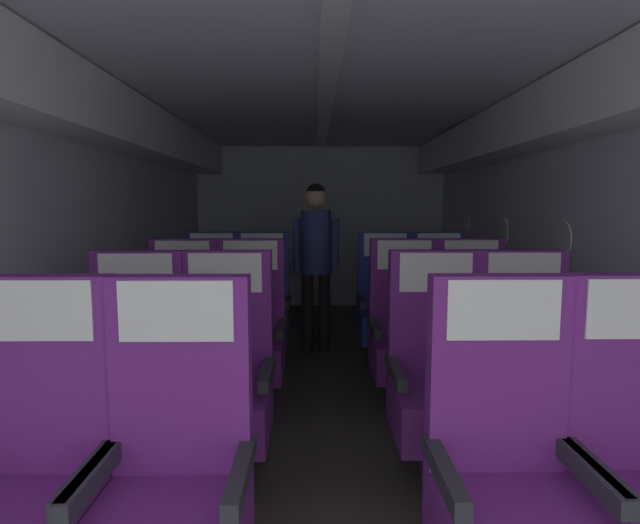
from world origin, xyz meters
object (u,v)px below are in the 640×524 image
object	(u,v)px
seat_a_left_aisle	(173,489)
seat_d_right_window	(386,309)
seat_a_left_window	(30,488)
seat_d_left_window	(211,309)
seat_a_right_window	(508,486)
seat_b_left_window	(134,386)
seat_c_right_aisle	(473,336)
seat_c_left_window	(181,337)
seat_b_left_aisle	(224,385)
flight_attendant	(316,249)
seat_d_left_aisle	(262,309)
seat_b_right_window	(438,383)
seat_d_right_aisle	(440,309)
seat_b_right_aisle	(527,383)
seat_c_left_aisle	(250,337)
seat_c_right_window	(405,336)

from	to	relation	value
seat_a_left_aisle	seat_d_right_window	xyz separation A→B (m)	(1.07, 2.77, 0.00)
seat_a_left_aisle	seat_a_left_window	bearing A→B (deg)	178.31
seat_d_right_window	seat_d_left_window	bearing A→B (deg)	179.16
seat_a_right_window	seat_b_left_window	size ratio (longest dim) A/B	1.00
seat_c_right_aisle	seat_d_left_window	xyz separation A→B (m)	(-1.99, 0.93, 0.00)
seat_b_left_window	seat_c_left_window	xyz separation A→B (m)	(-0.00, 0.93, 0.00)
seat_d_left_window	seat_b_left_aisle	bearing A→B (deg)	-76.52
flight_attendant	seat_d_left_aisle	bearing A→B (deg)	52.07
seat_b_left_aisle	seat_c_left_window	world-z (taller)	same
seat_a_right_window	seat_b_right_window	bearing A→B (deg)	89.81
seat_b_left_aisle	seat_d_right_window	world-z (taller)	same
seat_a_left_window	seat_c_left_window	xyz separation A→B (m)	(0.00, 1.84, 0.00)
seat_d_right_window	seat_b_left_aisle	bearing A→B (deg)	-120.28
seat_a_left_aisle	seat_b_left_aisle	bearing A→B (deg)	90.34
seat_a_left_aisle	seat_b_right_window	xyz separation A→B (m)	(1.07, 0.94, 0.00)
seat_c_left_window	seat_d_right_aisle	distance (m)	2.19
seat_b_left_window	seat_b_right_aisle	xyz separation A→B (m)	(1.98, 0.02, 0.00)
seat_a_left_aisle	seat_b_right_aisle	size ratio (longest dim) A/B	1.00
seat_c_left_aisle	seat_d_right_aisle	size ratio (longest dim) A/B	1.00
seat_b_left_window	seat_c_right_aisle	world-z (taller)	same
seat_a_left_window	seat_d_left_aisle	size ratio (longest dim) A/B	1.00
seat_a_left_aisle	seat_b_right_window	bearing A→B (deg)	41.40
seat_c_left_aisle	seat_d_left_window	xyz separation A→B (m)	(-0.46, 0.94, 0.00)
seat_a_left_window	seat_b_right_window	bearing A→B (deg)	31.29
seat_a_left_aisle	seat_d_right_window	distance (m)	2.97
seat_b_right_aisle	seat_d_right_window	size ratio (longest dim) A/B	1.00
seat_a_left_window	seat_c_left_window	world-z (taller)	same
seat_a_right_window	seat_c_left_window	distance (m)	2.40
seat_c_right_aisle	seat_c_right_window	xyz separation A→B (m)	(-0.47, -0.00, 0.00)
seat_d_right_aisle	seat_c_left_aisle	bearing A→B (deg)	-148.91
seat_b_right_window	flight_attendant	distance (m)	2.37
seat_a_left_window	seat_d_right_window	world-z (taller)	same
seat_a_left_aisle	seat_c_right_window	size ratio (longest dim) A/B	1.00
seat_b_right_window	flight_attendant	bearing A→B (deg)	105.16
seat_d_left_window	seat_d_right_aisle	world-z (taller)	same
seat_d_left_aisle	seat_a_left_aisle	bearing A→B (deg)	-89.87
seat_b_right_aisle	seat_d_left_window	bearing A→B (deg)	136.87
seat_a_right_window	flight_attendant	bearing A→B (deg)	100.77
seat_b_left_aisle	seat_c_right_aisle	bearing A→B (deg)	31.07
seat_b_left_window	seat_c_left_window	distance (m)	0.93
seat_b_right_aisle	seat_c_right_aisle	bearing A→B (deg)	89.11
seat_d_right_aisle	seat_c_right_aisle	bearing A→B (deg)	-89.78
seat_a_right_window	seat_c_right_window	xyz separation A→B (m)	(0.01, 1.86, 0.00)
seat_d_left_window	seat_d_right_window	distance (m)	1.52
seat_c_left_aisle	seat_b_right_window	bearing A→B (deg)	-40.58
seat_a_left_window	seat_b_left_aisle	world-z (taller)	same
seat_c_left_window	seat_d_right_window	bearing A→B (deg)	31.07
seat_b_left_window	flight_attendant	size ratio (longest dim) A/B	0.73
seat_c_left_window	seat_b_right_window	bearing A→B (deg)	-30.82
seat_b_right_window	seat_a_left_aisle	bearing A→B (deg)	-138.60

